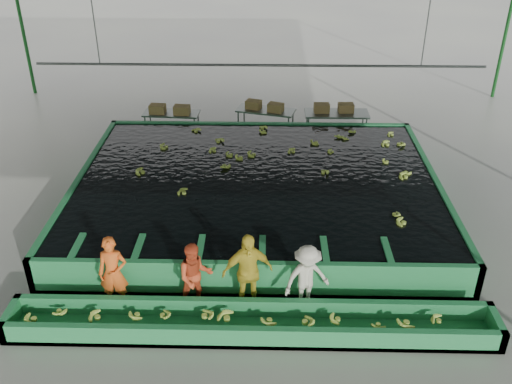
{
  "coord_description": "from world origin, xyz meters",
  "views": [
    {
      "loc": [
        0.31,
        -12.38,
        8.26
      ],
      "look_at": [
        0.0,
        0.5,
        1.0
      ],
      "focal_mm": 40.0,
      "sensor_mm": 36.0,
      "label": 1
    }
  ],
  "objects_px": {
    "sorting_trough": "(251,323)",
    "box_stack_right": "(333,112)",
    "packing_table_right": "(336,126)",
    "box_stack_left": "(170,113)",
    "worker_a": "(113,273)",
    "box_stack_mid": "(264,110)",
    "worker_d": "(307,278)",
    "packing_table_left": "(172,124)",
    "flotation_tank": "(257,192)",
    "packing_table_mid": "(266,122)",
    "worker_b": "(195,276)",
    "worker_c": "(247,272)"
  },
  "relations": [
    {
      "from": "worker_b",
      "to": "box_stack_left",
      "type": "height_order",
      "value": "worker_b"
    },
    {
      "from": "packing_table_mid",
      "to": "box_stack_right",
      "type": "xyz_separation_m",
      "value": [
        2.35,
        -0.36,
        0.54
      ]
    },
    {
      "from": "flotation_tank",
      "to": "worker_d",
      "type": "relative_size",
      "value": 6.34
    },
    {
      "from": "flotation_tank",
      "to": "packing_table_mid",
      "type": "xyz_separation_m",
      "value": [
        0.2,
        5.08,
        0.01
      ]
    },
    {
      "from": "packing_table_left",
      "to": "worker_c",
      "type": "bearing_deg",
      "value": -71.72
    },
    {
      "from": "box_stack_mid",
      "to": "worker_c",
      "type": "bearing_deg",
      "value": -91.57
    },
    {
      "from": "packing_table_right",
      "to": "box_stack_right",
      "type": "height_order",
      "value": "box_stack_right"
    },
    {
      "from": "flotation_tank",
      "to": "worker_d",
      "type": "height_order",
      "value": "worker_d"
    },
    {
      "from": "packing_table_left",
      "to": "packing_table_mid",
      "type": "bearing_deg",
      "value": 4.57
    },
    {
      "from": "worker_d",
      "to": "packing_table_left",
      "type": "relative_size",
      "value": 0.81
    },
    {
      "from": "packing_table_mid",
      "to": "packing_table_right",
      "type": "bearing_deg",
      "value": -9.76
    },
    {
      "from": "sorting_trough",
      "to": "box_stack_left",
      "type": "height_order",
      "value": "box_stack_left"
    },
    {
      "from": "worker_b",
      "to": "worker_c",
      "type": "xyz_separation_m",
      "value": [
        1.11,
        0.0,
        0.14
      ]
    },
    {
      "from": "packing_table_mid",
      "to": "box_stack_right",
      "type": "relative_size",
      "value": 1.49
    },
    {
      "from": "box_stack_left",
      "to": "worker_b",
      "type": "bearing_deg",
      "value": -77.87
    },
    {
      "from": "packing_table_right",
      "to": "box_stack_right",
      "type": "relative_size",
      "value": 1.61
    },
    {
      "from": "sorting_trough",
      "to": "worker_c",
      "type": "xyz_separation_m",
      "value": [
        -0.1,
        0.8,
        0.68
      ]
    },
    {
      "from": "sorting_trough",
      "to": "worker_a",
      "type": "relative_size",
      "value": 5.84
    },
    {
      "from": "packing_table_left",
      "to": "worker_a",
      "type": "bearing_deg",
      "value": -88.93
    },
    {
      "from": "worker_a",
      "to": "packing_table_right",
      "type": "xyz_separation_m",
      "value": [
        5.6,
        8.96,
        -0.36
      ]
    },
    {
      "from": "sorting_trough",
      "to": "box_stack_mid",
      "type": "xyz_separation_m",
      "value": [
        0.15,
        10.15,
        0.67
      ]
    },
    {
      "from": "sorting_trough",
      "to": "worker_b",
      "type": "distance_m",
      "value": 1.55
    },
    {
      "from": "packing_table_mid",
      "to": "box_stack_left",
      "type": "bearing_deg",
      "value": -173.94
    },
    {
      "from": "box_stack_mid",
      "to": "worker_d",
      "type": "bearing_deg",
      "value": -83.91
    },
    {
      "from": "packing_table_mid",
      "to": "box_stack_right",
      "type": "distance_m",
      "value": 2.44
    },
    {
      "from": "worker_d",
      "to": "box_stack_left",
      "type": "distance_m",
      "value": 10.0
    },
    {
      "from": "worker_a",
      "to": "packing_table_left",
      "type": "height_order",
      "value": "worker_a"
    },
    {
      "from": "flotation_tank",
      "to": "box_stack_right",
      "type": "bearing_deg",
      "value": 61.66
    },
    {
      "from": "worker_b",
      "to": "packing_table_right",
      "type": "xyz_separation_m",
      "value": [
        3.86,
        8.96,
        -0.29
      ]
    },
    {
      "from": "worker_c",
      "to": "packing_table_left",
      "type": "bearing_deg",
      "value": 92.71
    },
    {
      "from": "worker_a",
      "to": "packing_table_right",
      "type": "bearing_deg",
      "value": 55.65
    },
    {
      "from": "worker_d",
      "to": "box_stack_mid",
      "type": "height_order",
      "value": "worker_d"
    },
    {
      "from": "sorting_trough",
      "to": "packing_table_mid",
      "type": "bearing_deg",
      "value": 88.89
    },
    {
      "from": "worker_b",
      "to": "box_stack_left",
      "type": "xyz_separation_m",
      "value": [
        -1.94,
        9.03,
        0.09
      ]
    },
    {
      "from": "sorting_trough",
      "to": "worker_b",
      "type": "relative_size",
      "value": 6.32
    },
    {
      "from": "flotation_tank",
      "to": "worker_d",
      "type": "distance_m",
      "value": 4.46
    },
    {
      "from": "packing_table_mid",
      "to": "packing_table_right",
      "type": "relative_size",
      "value": 0.92
    },
    {
      "from": "flotation_tank",
      "to": "packing_table_right",
      "type": "xyz_separation_m",
      "value": [
        2.66,
        4.66,
        0.05
      ]
    },
    {
      "from": "packing_table_right",
      "to": "box_stack_left",
      "type": "xyz_separation_m",
      "value": [
        -5.8,
        0.07,
        0.39
      ]
    },
    {
      "from": "sorting_trough",
      "to": "box_stack_right",
      "type": "xyz_separation_m",
      "value": [
        2.55,
        9.83,
        0.75
      ]
    },
    {
      "from": "flotation_tank",
      "to": "worker_d",
      "type": "xyz_separation_m",
      "value": [
        1.15,
        -4.3,
        0.34
      ]
    },
    {
      "from": "worker_a",
      "to": "worker_d",
      "type": "relative_size",
      "value": 1.08
    },
    {
      "from": "flotation_tank",
      "to": "worker_b",
      "type": "height_order",
      "value": "worker_b"
    },
    {
      "from": "packing_table_left",
      "to": "box_stack_mid",
      "type": "bearing_deg",
      "value": 4.06
    },
    {
      "from": "worker_a",
      "to": "worker_b",
      "type": "height_order",
      "value": "worker_a"
    },
    {
      "from": "packing_table_left",
      "to": "box_stack_mid",
      "type": "xyz_separation_m",
      "value": [
        3.27,
        0.23,
        0.48
      ]
    },
    {
      "from": "worker_c",
      "to": "flotation_tank",
      "type": "bearing_deg",
      "value": 73.06
    },
    {
      "from": "box_stack_right",
      "to": "packing_table_mid",
      "type": "bearing_deg",
      "value": 171.38
    },
    {
      "from": "sorting_trough",
      "to": "worker_a",
      "type": "xyz_separation_m",
      "value": [
        -2.95,
        0.8,
        0.61
      ]
    },
    {
      "from": "worker_a",
      "to": "box_stack_left",
      "type": "bearing_deg",
      "value": 88.96
    }
  ]
}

